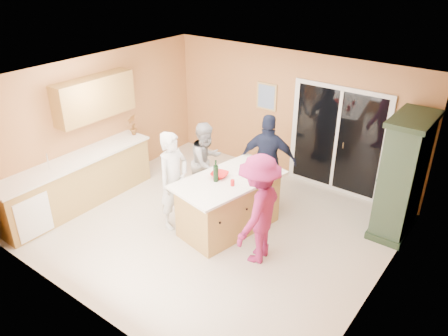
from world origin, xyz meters
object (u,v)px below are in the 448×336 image
Objects in this scene: woman_white at (174,181)px; woman_magenta at (259,210)px; green_hutch at (402,178)px; woman_grey at (206,162)px; kitchen_island at (229,205)px; woman_navy at (268,161)px.

woman_magenta reaches higher than woman_white.
green_hutch is 2.49m from woman_magenta.
woman_magenta is at bearing -125.65° from green_hutch.
woman_magenta is (1.75, -0.93, 0.10)m from woman_grey.
green_hutch is at bearing -55.75° from woman_white.
kitchen_island is 1.16× the size of woman_white.
kitchen_island is 2.85m from green_hutch.
green_hutch is 2.27m from woman_navy.
woman_white is 1.63m from woman_magenta.
woman_magenta is at bearing -13.44° from kitchen_island.
woman_white is at bearing -139.57° from kitchen_island.
woman_magenta is at bearing -87.26° from woman_white.
woman_navy is (0.88, 1.55, 0.01)m from woman_white.
green_hutch reaches higher than kitchen_island.
woman_grey is at bearing -126.22° from woman_magenta.
woman_magenta is at bearing 94.06° from woman_navy.
green_hutch is 3.72m from woman_white.
woman_white reaches higher than woman_grey.
woman_magenta reaches higher than kitchen_island.
woman_navy reaches higher than woman_grey.
woman_navy is at bearing 97.36° from kitchen_island.
green_hutch reaches higher than woman_navy.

